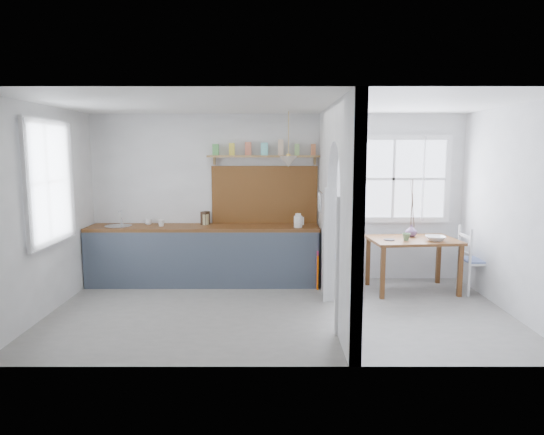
{
  "coord_description": "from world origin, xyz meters",
  "views": [
    {
      "loc": [
        -0.1,
        -5.97,
        2.05
      ],
      "look_at": [
        -0.09,
        0.43,
        1.15
      ],
      "focal_mm": 32.0,
      "sensor_mm": 36.0,
      "label": 1
    }
  ],
  "objects_px": {
    "chair_right": "(478,260)",
    "vase": "(411,231)",
    "chair_left": "(345,257)",
    "kettle": "(298,221)",
    "dining_table": "(412,265)"
  },
  "relations": [
    {
      "from": "chair_left",
      "to": "vase",
      "type": "xyz_separation_m",
      "value": [
        0.98,
        0.1,
        0.38
      ]
    },
    {
      "from": "chair_left",
      "to": "kettle",
      "type": "bearing_deg",
      "value": -115.36
    },
    {
      "from": "chair_right",
      "to": "kettle",
      "type": "xyz_separation_m",
      "value": [
        -2.57,
        0.34,
        0.52
      ]
    },
    {
      "from": "chair_left",
      "to": "chair_right",
      "type": "bearing_deg",
      "value": 72.47
    },
    {
      "from": "vase",
      "to": "chair_left",
      "type": "bearing_deg",
      "value": -174.38
    },
    {
      "from": "kettle",
      "to": "vase",
      "type": "distance_m",
      "value": 1.68
    },
    {
      "from": "kettle",
      "to": "vase",
      "type": "xyz_separation_m",
      "value": [
        1.68,
        -0.07,
        -0.14
      ]
    },
    {
      "from": "kettle",
      "to": "chair_right",
      "type": "bearing_deg",
      "value": -14.53
    },
    {
      "from": "dining_table",
      "to": "chair_left",
      "type": "bearing_deg",
      "value": 169.39
    },
    {
      "from": "vase",
      "to": "kettle",
      "type": "bearing_deg",
      "value": 177.74
    },
    {
      "from": "chair_left",
      "to": "kettle",
      "type": "distance_m",
      "value": 0.89
    },
    {
      "from": "chair_right",
      "to": "vase",
      "type": "distance_m",
      "value": 1.01
    },
    {
      "from": "dining_table",
      "to": "vase",
      "type": "bearing_deg",
      "value": 78.31
    },
    {
      "from": "chair_right",
      "to": "vase",
      "type": "bearing_deg",
      "value": 71.74
    },
    {
      "from": "chair_right",
      "to": "kettle",
      "type": "bearing_deg",
      "value": 81.3
    }
  ]
}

